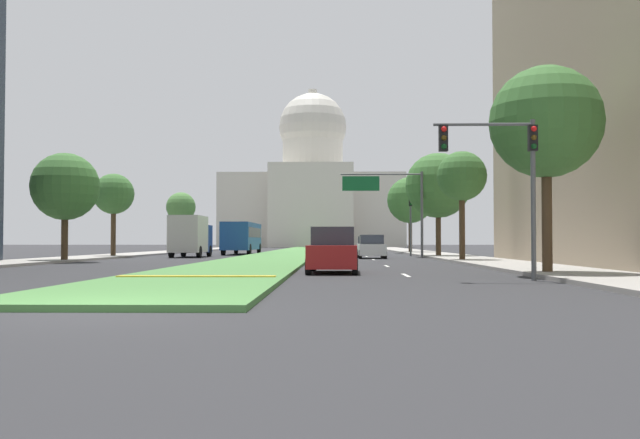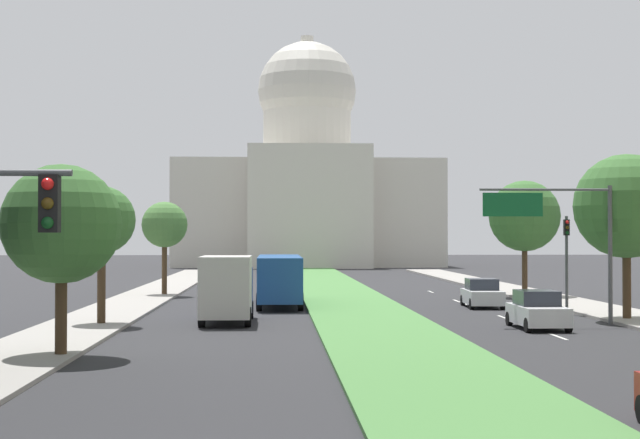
{
  "view_description": "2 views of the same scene",
  "coord_description": "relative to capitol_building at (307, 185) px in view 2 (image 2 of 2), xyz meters",
  "views": [
    {
      "loc": [
        4.36,
        -12.55,
        1.29
      ],
      "look_at": [
        2.96,
        57.9,
        3.41
      ],
      "focal_mm": 39.56,
      "sensor_mm": 36.0,
      "label": 1
    },
    {
      "loc": [
        -4.65,
        -3.41,
        4.12
      ],
      "look_at": [
        -2.38,
        43.78,
        4.96
      ],
      "focal_mm": 53.89,
      "sensor_mm": 36.0,
      "label": 2
    }
  ],
  "objects": [
    {
      "name": "ground_plane",
      "position": [
        0.0,
        -64.97,
        -11.32
      ],
      "size": [
        289.35,
        289.35,
        0.0
      ],
      "primitive_type": "plane",
      "color": "#2B2B2D"
    },
    {
      "name": "grass_median",
      "position": [
        0.0,
        -71.55,
        -11.25
      ],
      "size": [
        5.59,
        118.37,
        0.14
      ],
      "primitive_type": "cube",
      "color": "#4C8442",
      "rests_on": "ground_plane"
    },
    {
      "name": "lane_dashes_right",
      "position": [
        7.04,
        -88.13,
        -11.31
      ],
      "size": [
        0.16,
        56.33,
        0.01
      ],
      "color": "silver",
      "rests_on": "ground_plane"
    },
    {
      "name": "sidewalk_left",
      "position": [
        -13.28,
        -78.12,
        -11.24
      ],
      "size": [
        4.0,
        118.37,
        0.15
      ],
      "primitive_type": "cube",
      "color": "#9E9991",
      "rests_on": "ground_plane"
    },
    {
      "name": "sidewalk_right",
      "position": [
        13.28,
        -78.12,
        -11.24
      ],
      "size": [
        4.0,
        118.37,
        0.15
      ],
      "primitive_type": "cube",
      "color": "#9E9991",
      "rests_on": "ground_plane"
    },
    {
      "name": "capitol_building",
      "position": [
        0.0,
        0.0,
        0.0
      ],
      "size": [
        36.5,
        22.83,
        32.42
      ],
      "color": "beige",
      "rests_on": "ground_plane"
    },
    {
      "name": "traffic_light_far_right",
      "position": [
        10.78,
        -84.22,
        -8.0
      ],
      "size": [
        0.28,
        0.35,
        5.2
      ],
      "color": "#515456",
      "rests_on": "ground_plane"
    },
    {
      "name": "overhead_guide_sign",
      "position": [
        8.63,
        -90.24,
        -6.64
      ],
      "size": [
        6.22,
        0.2,
        6.5
      ],
      "color": "#515456",
      "rests_on": "ground_plane"
    },
    {
      "name": "street_tree_left_mid",
      "position": [
        -11.85,
        -101.24,
        -6.79
      ],
      "size": [
        4.07,
        4.07,
        6.59
      ],
      "color": "#4C3823",
      "rests_on": "ground_plane"
    },
    {
      "name": "street_tree_left_far",
      "position": [
        -12.57,
        -89.62,
        -6.49
      ],
      "size": [
        3.12,
        3.12,
        6.44
      ],
      "color": "#4C3823",
      "rests_on": "ground_plane"
    },
    {
      "name": "street_tree_right_far",
      "position": [
        12.5,
        -88.23,
        -5.73
      ],
      "size": [
        5.09,
        5.09,
        8.15
      ],
      "color": "#4C3823",
      "rests_on": "ground_plane"
    },
    {
      "name": "street_tree_left_distant",
      "position": [
        -12.2,
        -67.53,
        -6.42
      ],
      "size": [
        3.17,
        3.17,
        6.53
      ],
      "color": "#4C3823",
      "rests_on": "ground_plane"
    },
    {
      "name": "street_tree_right_distant",
      "position": [
        12.3,
        -69.99,
        -5.82
      ],
      "size": [
        4.8,
        4.8,
        7.91
      ],
      "color": "#4C3823",
      "rests_on": "ground_plane"
    },
    {
      "name": "sedan_midblock",
      "position": [
        7.11,
        -91.79,
        -10.52
      ],
      "size": [
        1.99,
        4.19,
        1.71
      ],
      "color": "silver",
      "rests_on": "ground_plane"
    },
    {
      "name": "sedan_distant",
      "position": [
        7.43,
        -78.94,
        -10.53
      ],
      "size": [
        2.14,
        4.21,
        1.68
      ],
      "color": "silver",
      "rests_on": "ground_plane"
    },
    {
      "name": "box_truck_delivery",
      "position": [
        -6.88,
        -88.33,
        -9.64
      ],
      "size": [
        2.4,
        6.4,
        3.2
      ],
      "color": "navy",
      "rests_on": "ground_plane"
    },
    {
      "name": "city_bus",
      "position": [
        -4.32,
        -77.0,
        -9.55
      ],
      "size": [
        2.62,
        11.0,
        2.95
      ],
      "color": "#1E4C8C",
      "rests_on": "ground_plane"
    }
  ]
}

